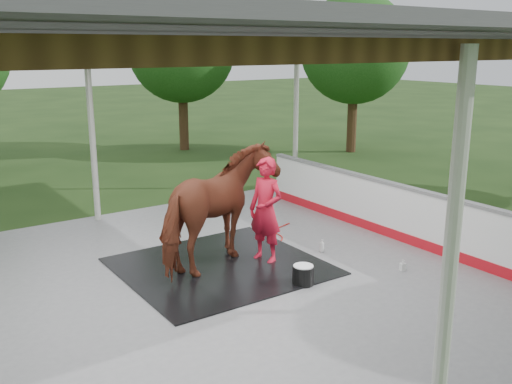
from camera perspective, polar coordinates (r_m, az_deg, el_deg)
ground at (r=9.45m, az=-5.86°, el=-9.96°), size 100.00×100.00×0.00m
concrete_slab at (r=9.44m, az=-5.86°, el=-9.82°), size 12.00×10.00×0.05m
pavilion_structure at (r=8.62m, az=-6.55°, el=14.84°), size 12.60×10.60×4.05m
dasher_board at (r=11.98m, az=13.74°, el=-1.99°), size 0.16×8.00×1.15m
tree_belt at (r=9.56m, az=-7.50°, el=13.69°), size 28.00×28.00×5.80m
rubber_mat at (r=10.31m, az=-3.57°, el=-7.41°), size 3.38×3.17×0.03m
horse at (r=9.96m, az=-3.67°, el=-1.68°), size 2.75×2.09×2.12m
handler at (r=10.29m, az=0.99°, el=-1.82°), size 0.64×0.80×1.92m
wash_bucket at (r=9.54m, az=4.74°, el=-8.24°), size 0.36×0.36×0.33m
soap_bottle_a at (r=11.03m, az=6.60°, el=-5.35°), size 0.11×0.11×0.26m
soap_bottle_b at (r=10.42m, az=14.47°, el=-7.10°), size 0.11×0.11×0.20m
hose_coil at (r=11.48m, az=-0.10°, el=-5.07°), size 2.17×1.36×0.02m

